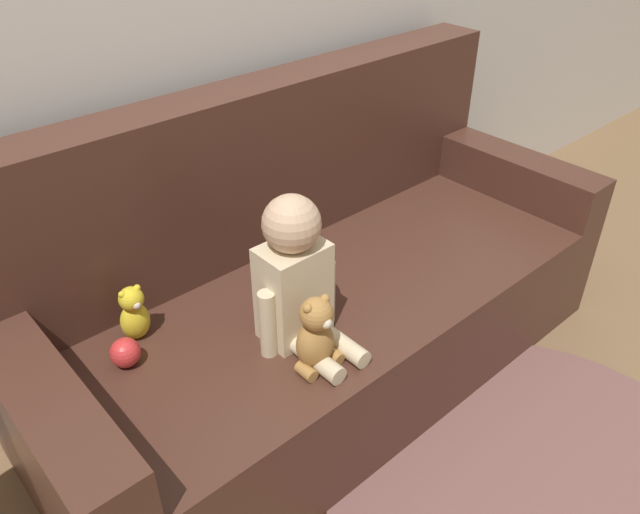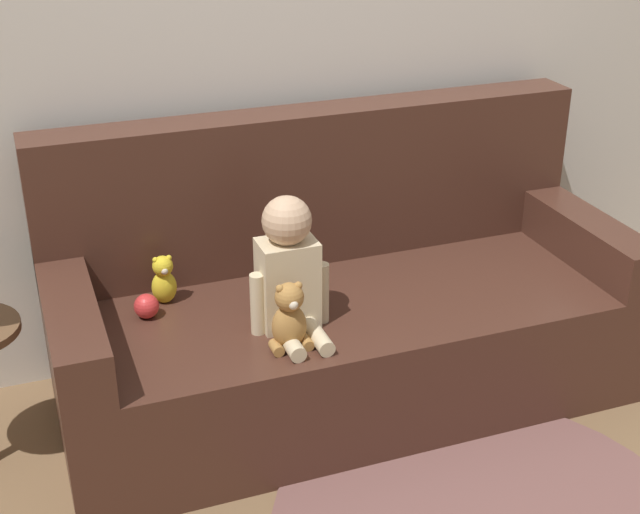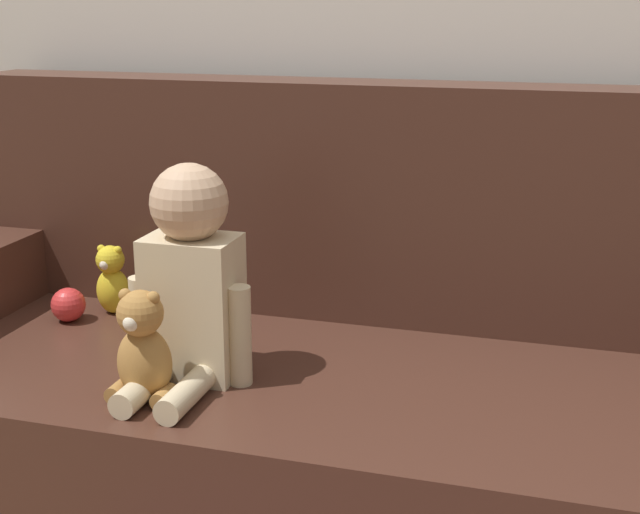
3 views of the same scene
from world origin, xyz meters
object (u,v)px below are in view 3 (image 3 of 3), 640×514
object	(u,v)px
couch	(340,389)
person_baby	(190,284)
plush_toy_side	(112,280)
toy_ball	(68,305)
teddy_bear_brown	(143,349)

from	to	relation	value
couch	person_baby	bearing A→B (deg)	-140.48
plush_toy_side	person_baby	bearing A→B (deg)	-40.40
plush_toy_side	toy_ball	distance (m)	0.12
couch	toy_ball	distance (m)	0.70
couch	teddy_bear_brown	world-z (taller)	couch
couch	plush_toy_side	xyz separation A→B (m)	(-0.61, 0.08, 0.18)
teddy_bear_brown	person_baby	bearing A→B (deg)	71.52
couch	plush_toy_side	distance (m)	0.64
person_baby	toy_ball	size ratio (longest dim) A/B	5.37
plush_toy_side	toy_ball	xyz separation A→B (m)	(-0.08, -0.08, -0.05)
couch	teddy_bear_brown	bearing A→B (deg)	-131.32
teddy_bear_brown	plush_toy_side	size ratio (longest dim) A/B	1.29
person_baby	teddy_bear_brown	bearing A→B (deg)	-108.48
couch	teddy_bear_brown	distance (m)	0.50
plush_toy_side	toy_ball	size ratio (longest dim) A/B	2.12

